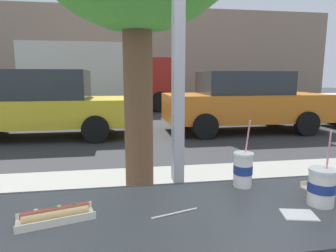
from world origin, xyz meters
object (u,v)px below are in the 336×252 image
object	(u,v)px
parked_car_orange	(243,101)
box_truck	(101,75)
soda_cup_right	(243,169)
parked_car_yellow	(40,104)
soda_cup_left	(321,186)
hotdog_tray_near	(56,214)
hotdog_tray_far	(328,184)

from	to	relation	value
parked_car_orange	box_truck	xyz separation A→B (m)	(-4.25, 5.91, 0.76)
soda_cup_right	parked_car_yellow	world-z (taller)	parked_car_yellow
parked_car_yellow	box_truck	world-z (taller)	box_truck
soda_cup_left	hotdog_tray_near	distance (m)	1.03
soda_cup_left	soda_cup_right	size ratio (longest dim) A/B	0.97
soda_cup_left	parked_car_yellow	distance (m)	7.26
hotdog_tray_near	box_truck	distance (m)	12.60
soda_cup_right	hotdog_tray_far	bearing A→B (deg)	-13.28
parked_car_yellow	parked_car_orange	world-z (taller)	parked_car_yellow
soda_cup_left	parked_car_orange	bearing A→B (deg)	68.94
soda_cup_right	hotdog_tray_near	world-z (taller)	soda_cup_right
hotdog_tray_far	parked_car_yellow	size ratio (longest dim) A/B	0.05
soda_cup_left	box_truck	bearing A→B (deg)	97.56
soda_cup_right	hotdog_tray_far	xyz separation A→B (m)	(0.38, -0.09, -0.06)
box_truck	parked_car_yellow	bearing A→B (deg)	-100.93
hotdog_tray_far	box_truck	distance (m)	12.59
hotdog_tray_far	hotdog_tray_near	bearing A→B (deg)	-174.17
soda_cup_left	hotdog_tray_far	distance (m)	0.22
hotdog_tray_far	parked_car_orange	distance (m)	6.97
hotdog_tray_near	parked_car_orange	distance (m)	7.57
hotdog_tray_near	parked_car_yellow	size ratio (longest dim) A/B	0.06
soda_cup_right	parked_car_orange	size ratio (longest dim) A/B	0.07
soda_cup_right	hotdog_tray_far	size ratio (longest dim) A/B	1.30
soda_cup_left	hotdog_tray_near	bearing A→B (deg)	178.21
soda_cup_right	hotdog_tray_near	size ratio (longest dim) A/B	1.13
soda_cup_left	soda_cup_right	world-z (taller)	soda_cup_right
soda_cup_right	hotdog_tray_far	world-z (taller)	soda_cup_right
hotdog_tray_near	box_truck	bearing A→B (deg)	92.96
soda_cup_left	hotdog_tray_far	xyz separation A→B (m)	(0.15, 0.15, -0.05)
soda_cup_left	hotdog_tray_near	xyz separation A→B (m)	(-1.02, 0.03, -0.06)
parked_car_yellow	soda_cup_left	bearing A→B (deg)	-67.18
soda_cup_right	hotdog_tray_far	distance (m)	0.40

